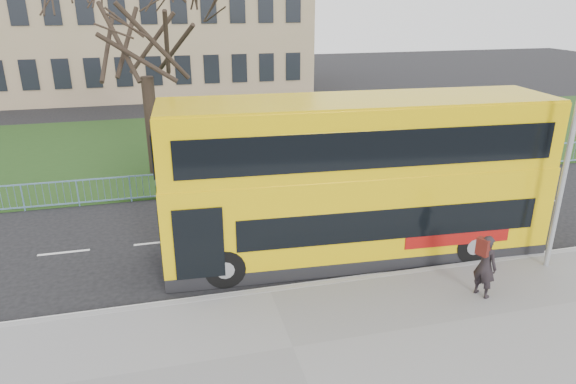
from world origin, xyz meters
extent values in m
plane|color=black|center=(0.00, 0.00, 0.00)|extent=(120.00, 120.00, 0.00)
cube|color=gray|center=(0.00, -1.55, 0.07)|extent=(80.00, 0.20, 0.14)
cube|color=#1F3D16|center=(0.00, 14.30, 0.04)|extent=(80.00, 15.40, 0.08)
cube|color=#8D7B59|center=(-5.00, 35.00, 7.00)|extent=(30.00, 15.00, 14.00)
cube|color=#DFB609|center=(3.15, 0.21, 1.51)|extent=(11.98, 3.46, 2.20)
cube|color=#DFB609|center=(3.15, 0.21, 2.80)|extent=(11.98, 3.46, 0.38)
cube|color=#DFB609|center=(3.15, 0.21, 3.97)|extent=(11.91, 3.40, 1.97)
cube|color=black|center=(3.75, -1.25, 1.59)|extent=(9.12, 0.54, 0.96)
cube|color=black|center=(3.07, -1.19, 3.88)|extent=(10.88, 0.64, 1.07)
cylinder|color=black|center=(-1.14, -0.83, 0.59)|extent=(1.19, 0.38, 1.17)
cylinder|color=black|center=(6.51, -1.25, 0.59)|extent=(1.19, 0.38, 1.17)
imported|color=black|center=(5.59, -3.20, 1.02)|extent=(0.65, 0.77, 1.80)
cylinder|color=#9CA1A5|center=(8.50, -2.21, 3.99)|extent=(0.15, 0.15, 7.75)
camera|label=1|loc=(-2.52, -13.74, 7.80)|focal=32.00mm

